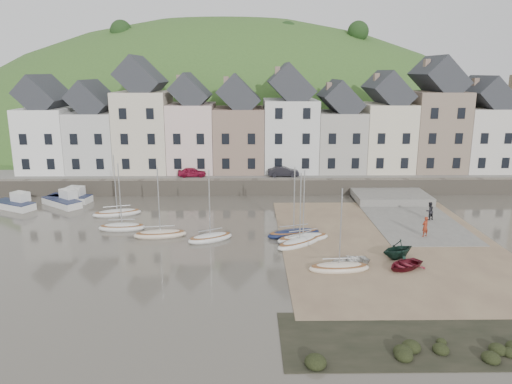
{
  "coord_description": "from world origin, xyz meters",
  "views": [
    {
      "loc": [
        -0.62,
        -38.61,
        13.99
      ],
      "look_at": [
        0.0,
        6.0,
        3.0
      ],
      "focal_mm": 34.56,
      "sensor_mm": 36.0,
      "label": 1
    }
  ],
  "objects_px": {
    "rowboat_white": "(349,261)",
    "car_left": "(192,172)",
    "rowboat_green": "(398,249)",
    "car_right": "(283,171)",
    "person_red": "(425,227)",
    "person_dark": "(429,211)",
    "sailboat_0": "(117,213)",
    "rowboat_red": "(404,265)"
  },
  "relations": [
    {
      "from": "rowboat_green",
      "to": "rowboat_red",
      "type": "bearing_deg",
      "value": -28.92
    },
    {
      "from": "rowboat_green",
      "to": "car_right",
      "type": "distance_m",
      "value": 24.04
    },
    {
      "from": "sailboat_0",
      "to": "rowboat_white",
      "type": "height_order",
      "value": "sailboat_0"
    },
    {
      "from": "car_left",
      "to": "car_right",
      "type": "bearing_deg",
      "value": -91.45
    },
    {
      "from": "sailboat_0",
      "to": "person_red",
      "type": "height_order",
      "value": "sailboat_0"
    },
    {
      "from": "rowboat_white",
      "to": "rowboat_red",
      "type": "distance_m",
      "value": 3.97
    },
    {
      "from": "car_right",
      "to": "person_red",
      "type": "bearing_deg",
      "value": -148.89
    },
    {
      "from": "rowboat_red",
      "to": "rowboat_green",
      "type": "bearing_deg",
      "value": 144.16
    },
    {
      "from": "rowboat_white",
      "to": "car_left",
      "type": "bearing_deg",
      "value": -165.71
    },
    {
      "from": "sailboat_0",
      "to": "rowboat_red",
      "type": "relative_size",
      "value": 2.09
    },
    {
      "from": "sailboat_0",
      "to": "rowboat_red",
      "type": "height_order",
      "value": "sailboat_0"
    },
    {
      "from": "sailboat_0",
      "to": "rowboat_white",
      "type": "distance_m",
      "value": 24.46
    },
    {
      "from": "rowboat_white",
      "to": "car_left",
      "type": "distance_m",
      "value": 28.11
    },
    {
      "from": "car_left",
      "to": "rowboat_red",
      "type": "bearing_deg",
      "value": -145.49
    },
    {
      "from": "sailboat_0",
      "to": "person_dark",
      "type": "distance_m",
      "value": 30.48
    },
    {
      "from": "rowboat_red",
      "to": "person_red",
      "type": "distance_m",
      "value": 7.98
    },
    {
      "from": "rowboat_white",
      "to": "rowboat_green",
      "type": "xyz_separation_m",
      "value": [
        3.99,
        1.3,
        0.43
      ]
    },
    {
      "from": "rowboat_green",
      "to": "car_left",
      "type": "height_order",
      "value": "car_left"
    },
    {
      "from": "rowboat_white",
      "to": "person_dark",
      "type": "height_order",
      "value": "person_dark"
    },
    {
      "from": "sailboat_0",
      "to": "rowboat_green",
      "type": "bearing_deg",
      "value": -26.21
    },
    {
      "from": "car_left",
      "to": "person_dark",
      "type": "bearing_deg",
      "value": -120.09
    },
    {
      "from": "rowboat_green",
      "to": "rowboat_white",
      "type": "bearing_deg",
      "value": -98.35
    },
    {
      "from": "rowboat_white",
      "to": "person_dark",
      "type": "bearing_deg",
      "value": 122.0
    },
    {
      "from": "rowboat_green",
      "to": "car_left",
      "type": "relative_size",
      "value": 0.85
    },
    {
      "from": "rowboat_white",
      "to": "person_red",
      "type": "height_order",
      "value": "person_red"
    },
    {
      "from": "person_red",
      "to": "rowboat_white",
      "type": "bearing_deg",
      "value": 11.38
    },
    {
      "from": "sailboat_0",
      "to": "rowboat_green",
      "type": "distance_m",
      "value": 27.29
    },
    {
      "from": "rowboat_red",
      "to": "car_right",
      "type": "relative_size",
      "value": 0.81
    },
    {
      "from": "rowboat_white",
      "to": "person_red",
      "type": "bearing_deg",
      "value": 112.39
    },
    {
      "from": "rowboat_white",
      "to": "rowboat_red",
      "type": "relative_size",
      "value": 1.01
    },
    {
      "from": "rowboat_green",
      "to": "car_right",
      "type": "bearing_deg",
      "value": 171.01
    },
    {
      "from": "rowboat_white",
      "to": "car_right",
      "type": "distance_m",
      "value": 24.47
    },
    {
      "from": "person_red",
      "to": "rowboat_green",
      "type": "bearing_deg",
      "value": 25.09
    },
    {
      "from": "rowboat_green",
      "to": "person_red",
      "type": "distance_m",
      "value": 6.19
    },
    {
      "from": "rowboat_red",
      "to": "car_right",
      "type": "xyz_separation_m",
      "value": [
        -7.09,
        24.95,
        1.84
      ]
    },
    {
      "from": "rowboat_white",
      "to": "rowboat_red",
      "type": "bearing_deg",
      "value": 62.91
    },
    {
      "from": "person_red",
      "to": "person_dark",
      "type": "xyz_separation_m",
      "value": [
        2.11,
        4.84,
        -0.01
      ]
    },
    {
      "from": "rowboat_white",
      "to": "rowboat_green",
      "type": "distance_m",
      "value": 4.22
    },
    {
      "from": "sailboat_0",
      "to": "rowboat_red",
      "type": "xyz_separation_m",
      "value": [
        24.39,
        -14.1,
        0.11
      ]
    },
    {
      "from": "rowboat_red",
      "to": "person_dark",
      "type": "height_order",
      "value": "person_dark"
    },
    {
      "from": "person_dark",
      "to": "car_left",
      "type": "height_order",
      "value": "car_left"
    },
    {
      "from": "rowboat_green",
      "to": "person_dark",
      "type": "relative_size",
      "value": 1.62
    }
  ]
}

